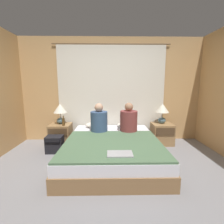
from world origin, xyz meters
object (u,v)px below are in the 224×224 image
object	(u,v)px
laptop_on_bed	(120,154)
nightstand_right	(162,134)
lamp_left	(60,111)
lamp_right	(162,110)
beer_bottle_on_left_stand	(64,122)
nightstand_left	(61,134)
person_right_in_bed	(129,120)
backpack_on_floor	(55,143)
pillow_right	(127,125)
bed	(112,149)
person_left_in_bed	(99,121)
pillow_left	(96,125)

from	to	relation	value
laptop_on_bed	nightstand_right	bearing A→B (deg)	54.45
lamp_left	lamp_right	bearing A→B (deg)	0.00
beer_bottle_on_left_stand	nightstand_left	bearing A→B (deg)	132.53
nightstand_right	person_right_in_bed	distance (m)	0.99
lamp_right	person_right_in_bed	xyz separation A→B (m)	(-0.84, -0.39, -0.15)
backpack_on_floor	pillow_right	bearing A→B (deg)	17.71
bed	person_left_in_bed	xyz separation A→B (m)	(-0.27, 0.44, 0.45)
nightstand_left	beer_bottle_on_left_stand	xyz separation A→B (m)	(0.12, -0.13, 0.33)
nightstand_left	lamp_right	size ratio (longest dim) A/B	1.02
pillow_left	nightstand_left	bearing A→B (deg)	-176.72
bed	nightstand_right	size ratio (longest dim) A/B	4.29
bed	nightstand_left	distance (m)	1.42
pillow_left	person_left_in_bed	size ratio (longest dim) A/B	0.79
nightstand_right	pillow_left	bearing A→B (deg)	178.28
person_left_in_bed	nightstand_left	bearing A→B (deg)	159.86
nightstand_left	pillow_left	size ratio (longest dim) A/B	1.00
nightstand_left	lamp_left	size ratio (longest dim) A/B	1.02
person_left_in_bed	backpack_on_floor	size ratio (longest dim) A/B	1.77
lamp_right	person_left_in_bed	size ratio (longest dim) A/B	0.77
beer_bottle_on_left_stand	lamp_left	bearing A→B (deg)	122.15
nightstand_left	pillow_left	bearing A→B (deg)	3.28
beer_bottle_on_left_stand	backpack_on_floor	world-z (taller)	beer_bottle_on_left_stand
person_left_in_bed	pillow_left	bearing A→B (deg)	104.72
nightstand_left	pillow_right	world-z (taller)	pillow_right
nightstand_left	pillow_left	world-z (taller)	pillow_left
lamp_left	person_right_in_bed	size ratio (longest dim) A/B	0.76
laptop_on_bed	nightstand_left	bearing A→B (deg)	129.77
person_right_in_bed	beer_bottle_on_left_stand	xyz separation A→B (m)	(-1.43, 0.21, -0.08)
bed	person_right_in_bed	world-z (taller)	person_right_in_bed
pillow_left	laptop_on_bed	distance (m)	1.65
bed	pillow_right	world-z (taller)	pillow_right
beer_bottle_on_left_stand	lamp_right	bearing A→B (deg)	4.66
laptop_on_bed	person_right_in_bed	bearing A→B (deg)	77.65
bed	person_right_in_bed	xyz separation A→B (m)	(0.35, 0.44, 0.45)
nightstand_left	lamp_right	xyz separation A→B (m)	(2.38, 0.06, 0.55)
nightstand_right	laptop_on_bed	xyz separation A→B (m)	(-1.10, -1.54, 0.19)
nightstand_left	person_right_in_bed	distance (m)	1.63
nightstand_left	nightstand_right	bearing A→B (deg)	0.00
lamp_left	beer_bottle_on_left_stand	size ratio (longest dim) A/B	2.12
beer_bottle_on_left_stand	person_left_in_bed	bearing A→B (deg)	-14.69
nightstand_left	person_left_in_bed	size ratio (longest dim) A/B	0.79
pillow_right	beer_bottle_on_left_stand	size ratio (longest dim) A/B	2.17
bed	lamp_right	world-z (taller)	lamp_right
nightstand_right	person_right_in_bed	bearing A→B (deg)	-158.05
nightstand_right	person_left_in_bed	xyz separation A→B (m)	(-1.46, -0.34, 0.40)
nightstand_right	beer_bottle_on_left_stand	size ratio (longest dim) A/B	2.17
lamp_right	laptop_on_bed	size ratio (longest dim) A/B	1.34
person_right_in_bed	beer_bottle_on_left_stand	size ratio (longest dim) A/B	2.79
laptop_on_bed	pillow_right	bearing A→B (deg)	79.95
nightstand_right	person_right_in_bed	world-z (taller)	person_right_in_bed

